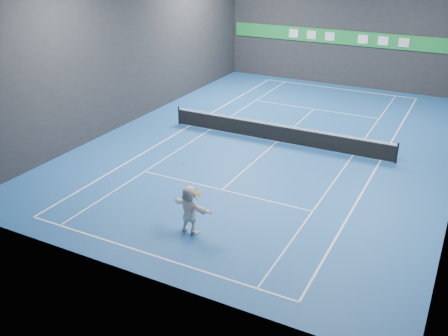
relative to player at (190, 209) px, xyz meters
The scene contains 18 objects.
ground 10.02m from the player, 93.04° to the left, with size 26.00×26.00×0.00m, color #1B5199.
wall_back 23.24m from the player, 91.32° to the left, with size 18.00×0.10×9.00m, color #242427.
wall_front 4.70m from the player, 99.89° to the right, with size 18.00×0.10×9.00m, color #242427.
wall_left 14.24m from the player, 133.72° to the left, with size 0.10×26.00×9.00m, color #242427.
baseline_near 2.21m from the player, 105.37° to the right, with size 10.98×0.08×0.01m, color white.
baseline_far 21.88m from the player, 91.39° to the left, with size 10.98×0.08×0.01m, color white.
sideline_doubles_left 11.68m from the player, 121.13° to the left, with size 0.08×23.78×0.01m, color white.
sideline_doubles_right 11.17m from the player, 63.53° to the left, with size 0.08×23.78×0.01m, color white.
sideline_singles_left 11.03m from the player, 114.97° to the left, with size 0.06×23.78×0.01m, color white.
sideline_singles_right 10.63m from the player, 70.23° to the left, with size 0.06×23.78×0.01m, color white.
service_line_near 3.73m from the player, 98.45° to the left, with size 8.23×0.06×0.01m, color white.
service_line_far 16.40m from the player, 91.85° to the left, with size 8.23×0.06×0.01m, color white.
center_service_line 10.02m from the player, 93.04° to the left, with size 0.06×12.80×0.01m, color white.
player is the anchor object (origin of this frame).
tennis_ball 1.74m from the player, 147.07° to the left, with size 0.07×0.07×0.07m, color #BBE325.
tennis_net 9.99m from the player, 93.04° to the left, with size 12.50×0.10×1.07m.
sponsor_banner 23.05m from the player, 91.32° to the left, with size 17.64×0.11×1.00m.
tennis_racket 0.79m from the player, ahead, with size 0.46×0.38×0.49m.
Camera 1 is at (8.98, -23.54, 9.93)m, focal length 40.00 mm.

